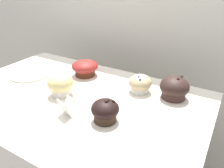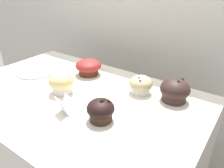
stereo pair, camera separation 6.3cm
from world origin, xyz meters
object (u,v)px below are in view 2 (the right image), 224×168
Objects in this scene: muffin_front_left at (141,85)px; muffin_front_right at (101,110)px; serving_plate at (36,71)px; muffin_back_left at (175,91)px; muffin_front_center at (62,83)px; muffin_back_right at (88,67)px.

muffin_front_right reaches higher than muffin_front_left.
muffin_back_left is at bearing 11.74° from serving_plate.
muffin_front_center reaches higher than serving_plate.
muffin_back_left is at bearing 60.22° from muffin_front_right.
muffin_front_right is at bearing -43.10° from muffin_back_right.
muffin_back_right is at bearing 136.90° from muffin_front_right.
muffin_front_center is 0.44m from muffin_back_left.
muffin_front_center is at bearing -145.04° from muffin_front_left.
muffin_front_center is 0.91× the size of muffin_back_left.
muffin_front_right is (0.27, -0.25, -0.00)m from muffin_back_right.
muffin_back_left is 0.30m from muffin_front_right.
muffin_front_center is at bearing 166.76° from muffin_front_right.
muffin_front_center is 0.83× the size of muffin_back_right.
muffin_back_left is 0.91× the size of muffin_back_right.
muffin_front_left is (0.26, 0.18, -0.01)m from muffin_front_center.
muffin_back_right is 0.37m from muffin_front_right.
muffin_front_right is (-0.02, -0.24, 0.00)m from muffin_front_left.
muffin_back_left is at bearing 9.42° from muffin_front_left.
muffin_front_left is 0.24m from muffin_front_right.
serving_plate is (-0.23, -0.13, -0.03)m from muffin_back_right.
muffin_back_left is at bearing 27.42° from muffin_front_center.
muffin_back_right is 0.26m from serving_plate.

